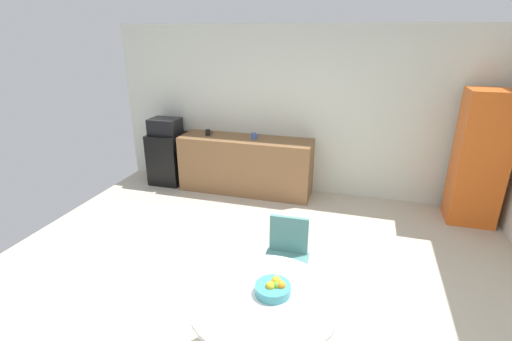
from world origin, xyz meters
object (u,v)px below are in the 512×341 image
object	(u,v)px
microwave	(165,126)
mug_green	(208,132)
locker_cabinet	(480,159)
fruit_bowl	(274,288)
round_table	(264,313)
mug_white	(254,136)
mini_fridge	(168,158)
chair_teal	(287,250)

from	to	relation	value
microwave	mug_green	distance (m)	0.78
mug_green	locker_cabinet	bearing A→B (deg)	-1.50
locker_cabinet	fruit_bowl	world-z (taller)	locker_cabinet
round_table	mug_white	world-z (taller)	mug_white
mini_fridge	mug_green	bearing A→B (deg)	0.25
microwave	fruit_bowl	world-z (taller)	microwave
mini_fridge	round_table	size ratio (longest dim) A/B	0.80
mug_white	mug_green	distance (m)	0.78
chair_teal	locker_cabinet	bearing A→B (deg)	46.97
mini_fridge	fruit_bowl	xyz separation A→B (m)	(2.67, -3.27, 0.34)
mini_fridge	round_table	world-z (taller)	mini_fridge
mini_fridge	mug_white	size ratio (longest dim) A/B	6.72
round_table	mini_fridge	bearing A→B (deg)	128.18
microwave	chair_teal	world-z (taller)	microwave
fruit_bowl	round_table	bearing A→B (deg)	-131.22
round_table	chair_teal	world-z (taller)	chair_teal
chair_teal	round_table	bearing A→B (deg)	-88.35
locker_cabinet	chair_teal	xyz separation A→B (m)	(-2.12, -2.27, -0.39)
microwave	mug_white	size ratio (longest dim) A/B	3.72
mini_fridge	locker_cabinet	bearing A→B (deg)	-1.22
fruit_bowl	mug_white	world-z (taller)	mug_white
locker_cabinet	round_table	distance (m)	3.86
mini_fridge	mug_green	xyz separation A→B (m)	(0.78, 0.00, 0.51)
mug_white	round_table	bearing A→B (deg)	-72.35
mug_white	locker_cabinet	bearing A→B (deg)	-1.98
microwave	round_table	bearing A→B (deg)	-51.82
locker_cabinet	fruit_bowl	xyz separation A→B (m)	(-2.04, -3.17, -0.14)
mini_fridge	chair_teal	size ratio (longest dim) A/B	1.04
locker_cabinet	round_table	bearing A→B (deg)	-122.96
chair_teal	fruit_bowl	xyz separation A→B (m)	(0.08, -0.89, 0.25)
round_table	microwave	bearing A→B (deg)	128.18
fruit_bowl	mug_green	world-z (taller)	mug_green
microwave	mug_white	distance (m)	1.56
mini_fridge	fruit_bowl	world-z (taller)	mini_fridge
round_table	chair_teal	size ratio (longest dim) A/B	1.30
chair_teal	mug_green	distance (m)	3.02
mug_green	chair_teal	bearing A→B (deg)	-52.63
fruit_bowl	microwave	bearing A→B (deg)	129.30
mini_fridge	round_table	distance (m)	4.24
mini_fridge	round_table	xyz separation A→B (m)	(2.62, -3.33, 0.15)
chair_teal	mug_white	size ratio (longest dim) A/B	6.43
mug_green	fruit_bowl	bearing A→B (deg)	-59.87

